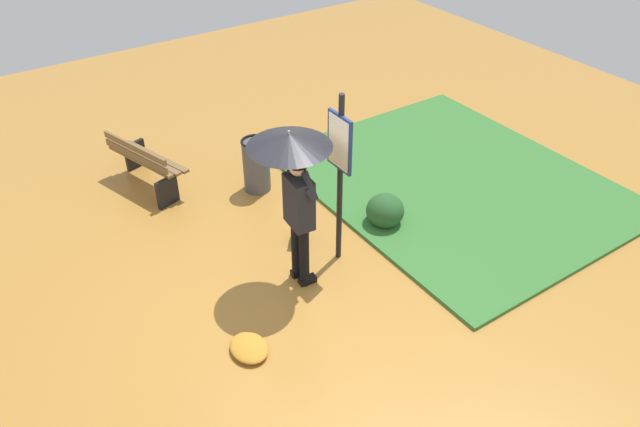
{
  "coord_description": "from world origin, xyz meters",
  "views": [
    {
      "loc": [
        -4.78,
        2.91,
        5.21
      ],
      "look_at": [
        0.26,
        -0.5,
        0.85
      ],
      "focal_mm": 34.99,
      "sensor_mm": 36.0,
      "label": 1
    }
  ],
  "objects": [
    {
      "name": "ground_plane",
      "position": [
        0.0,
        0.0,
        0.0
      ],
      "size": [
        18.0,
        18.0,
        0.0
      ],
      "primitive_type": "plane",
      "color": "#B27A33"
    },
    {
      "name": "grass_verge",
      "position": [
        0.75,
        -3.32,
        0.03
      ],
      "size": [
        4.8,
        4.0,
        0.05
      ],
      "color": "#387533",
      "rests_on": "ground_plane"
    },
    {
      "name": "person_with_umbrella",
      "position": [
        0.28,
        -0.16,
        1.55
      ],
      "size": [
        0.96,
        0.96,
        2.04
      ],
      "color": "black",
      "rests_on": "ground_plane"
    },
    {
      "name": "info_sign_post",
      "position": [
        0.32,
        -0.81,
        1.44
      ],
      "size": [
        0.44,
        0.07,
        2.3
      ],
      "color": "black",
      "rests_on": "ground_plane"
    },
    {
      "name": "handbag",
      "position": [
        0.88,
        -0.56,
        0.13
      ],
      "size": [
        0.32,
        0.3,
        0.37
      ],
      "color": "black",
      "rests_on": "ground_plane"
    },
    {
      "name": "park_bench",
      "position": [
        3.31,
        0.58,
        0.4
      ],
      "size": [
        1.44,
        0.77,
        0.75
      ],
      "color": "black",
      "rests_on": "ground_plane"
    },
    {
      "name": "trash_bin",
      "position": [
        2.32,
        -0.75,
        0.42
      ],
      "size": [
        0.42,
        0.42,
        0.83
      ],
      "color": "#4C4C51",
      "rests_on": "ground_plane"
    },
    {
      "name": "shrub_cluster",
      "position": [
        0.55,
        -1.77,
        0.22
      ],
      "size": [
        0.58,
        0.53,
        0.48
      ],
      "color": "#285628",
      "rests_on": "ground_plane"
    },
    {
      "name": "leaf_pile_by_bench",
      "position": [
        -0.47,
        0.94,
        0.05
      ],
      "size": [
        0.5,
        0.4,
        0.11
      ],
      "color": "#C68428",
      "rests_on": "ground_plane"
    }
  ]
}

